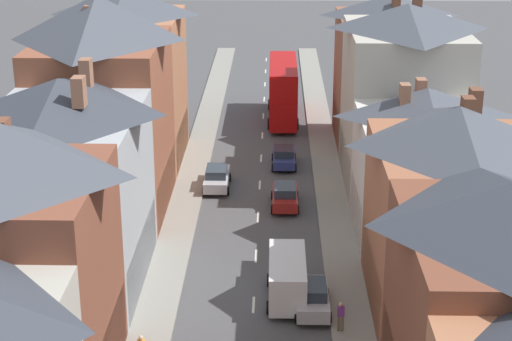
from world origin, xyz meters
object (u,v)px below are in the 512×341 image
Objects in this scene: car_parked_left_a at (284,157)px; car_parked_left_b at (285,196)px; pedestrian_far_left at (341,315)px; car_near_silver at (217,177)px; delivery_van at (287,277)px; car_mid_white at (312,297)px; double_decker_bus_lead at (283,90)px.

car_parked_left_b reaches higher than car_parked_left_a.
car_parked_left_a is 25.09m from pedestrian_far_left.
delivery_van reaches higher than car_near_silver.
delivery_van is (0.00, -21.48, 0.55)m from car_parked_left_a.
car_mid_white is 1.86m from delivery_van.
car_parked_left_b is 2.60× the size of pedestrian_far_left.
delivery_van is at bearing 136.43° from car_mid_white.
double_decker_bus_lead is 6.71× the size of pedestrian_far_left.
pedestrian_far_left reaches higher than car_mid_white.
pedestrian_far_left is (2.64, -16.66, 0.22)m from car_parked_left_b.
car_parked_left_a is 22.75m from car_mid_white.
car_parked_left_b is (0.00, -8.29, 0.03)m from car_parked_left_a.
double_decker_bus_lead is 12.92m from car_parked_left_a.
pedestrian_far_left is (2.64, -24.95, 0.24)m from car_parked_left_a.
double_decker_bus_lead is 2.64× the size of car_mid_white.
delivery_van is 4.37m from pedestrian_far_left.
pedestrian_far_left is at bearing -83.96° from car_parked_left_a.
double_decker_bus_lead is 21.15m from car_parked_left_b.
pedestrian_far_left is (2.65, -37.71, -1.78)m from double_decker_bus_lead.
car_parked_left_a is at bearing 90.00° from delivery_van.
car_parked_left_a is at bearing 90.00° from car_parked_left_b.
double_decker_bus_lead is at bearing 90.02° from car_parked_left_b.
car_parked_left_b is at bearing 90.00° from delivery_van.
delivery_van is at bearing -90.00° from car_parked_left_a.
car_mid_white is at bearing -87.89° from double_decker_bus_lead.
car_parked_left_b is at bearing 99.01° from pedestrian_far_left.
delivery_van is at bearing 127.27° from pedestrian_far_left.
car_mid_white is (1.30, -22.72, 0.04)m from car_parked_left_a.
pedestrian_far_left is (7.54, -20.12, 0.21)m from car_near_silver.
car_near_silver is 18.93m from car_mid_white.
pedestrian_far_left is at bearing -59.04° from car_mid_white.
car_parked_left_a is at bearing 44.57° from car_near_silver.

